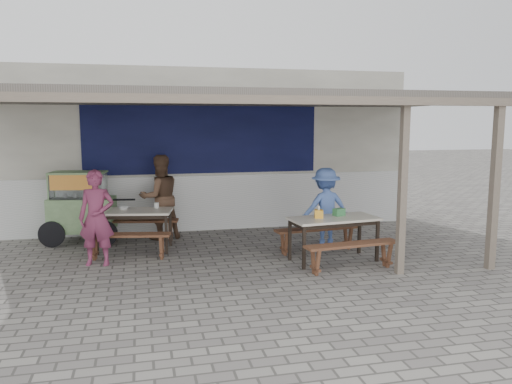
{
  "coord_description": "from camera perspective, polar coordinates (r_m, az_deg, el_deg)",
  "views": [
    {
      "loc": [
        -1.55,
        -7.73,
        2.35
      ],
      "look_at": [
        0.47,
        0.9,
        1.1
      ],
      "focal_mm": 35.0,
      "sensor_mm": 36.0,
      "label": 1
    }
  ],
  "objects": [
    {
      "name": "bench_right_street",
      "position": [
        8.09,
        10.92,
        -6.51
      ],
      "size": [
        1.6,
        0.45,
        0.45
      ],
      "rotation": [
        0.0,
        0.0,
        0.11
      ],
      "color": "brown",
      "rests_on": "ground"
    },
    {
      "name": "patron_street_side",
      "position": [
        8.59,
        -17.76,
        -2.82
      ],
      "size": [
        0.64,
        0.48,
        1.58
      ],
      "primitive_type": "imported",
      "rotation": [
        0.0,
        0.0,
        -0.19
      ],
      "color": "#772E4C",
      "rests_on": "ground"
    },
    {
      "name": "ground",
      "position": [
        8.23,
        -1.79,
        -8.58
      ],
      "size": [
        60.0,
        60.0,
        0.0
      ],
      "primitive_type": "plane",
      "color": "slate",
      "rests_on": "ground"
    },
    {
      "name": "warung_roof",
      "position": [
        8.78,
        -2.94,
        10.39
      ],
      "size": [
        9.0,
        4.21,
        2.81
      ],
      "color": "#56504A",
      "rests_on": "ground"
    },
    {
      "name": "bench_left_street",
      "position": [
        8.87,
        -14.42,
        -5.36
      ],
      "size": [
        1.47,
        0.54,
        0.45
      ],
      "rotation": [
        0.0,
        0.0,
        -0.18
      ],
      "color": "brown",
      "rests_on": "ground"
    },
    {
      "name": "back_wall",
      "position": [
        11.44,
        -5.4,
        4.82
      ],
      "size": [
        9.0,
        1.28,
        3.5
      ],
      "color": "beige",
      "rests_on": "ground"
    },
    {
      "name": "bench_right_wall",
      "position": [
        9.14,
        6.98,
        -4.73
      ],
      "size": [
        1.6,
        0.45,
        0.45
      ],
      "rotation": [
        0.0,
        0.0,
        0.11
      ],
      "color": "brown",
      "rests_on": "ground"
    },
    {
      "name": "bench_left_wall",
      "position": [
        10.06,
        -13.0,
        -3.74
      ],
      "size": [
        1.47,
        0.54,
        0.45
      ],
      "rotation": [
        0.0,
        0.0,
        -0.18
      ],
      "color": "brown",
      "rests_on": "ground"
    },
    {
      "name": "patron_wall_side",
      "position": [
        10.19,
        -10.92,
        -0.58
      ],
      "size": [
        0.98,
        0.85,
        1.71
      ],
      "primitive_type": "imported",
      "rotation": [
        0.0,
        0.0,
        3.43
      ],
      "color": "brown",
      "rests_on": "ground"
    },
    {
      "name": "table_left",
      "position": [
        9.4,
        -13.73,
        -2.51
      ],
      "size": [
        1.45,
        0.94,
        0.75
      ],
      "rotation": [
        0.0,
        0.0,
        -0.18
      ],
      "color": "beige",
      "rests_on": "ground"
    },
    {
      "name": "condiment_jar",
      "position": [
        9.54,
        -11.29,
        -1.49
      ],
      "size": [
        0.09,
        0.09,
        0.1
      ],
      "primitive_type": "cylinder",
      "color": "silver",
      "rests_on": "table_left"
    },
    {
      "name": "tissue_box",
      "position": [
        8.44,
        7.18,
        -2.49
      ],
      "size": [
        0.17,
        0.17,
        0.14
      ],
      "primitive_type": "cube",
      "rotation": [
        0.0,
        0.0,
        -0.25
      ],
      "color": "gold",
      "rests_on": "table_right"
    },
    {
      "name": "condiment_bowl",
      "position": [
        9.5,
        -14.87,
        -1.8
      ],
      "size": [
        0.22,
        0.22,
        0.05
      ],
      "primitive_type": "imported",
      "rotation": [
        0.0,
        0.0,
        -0.18
      ],
      "color": "white",
      "rests_on": "table_left"
    },
    {
      "name": "table_right",
      "position": [
        8.54,
        8.87,
        -3.41
      ],
      "size": [
        1.55,
        0.85,
        0.75
      ],
      "rotation": [
        0.0,
        0.0,
        0.11
      ],
      "color": "beige",
      "rests_on": "ground"
    },
    {
      "name": "donation_box",
      "position": [
        8.69,
        9.46,
        -2.27
      ],
      "size": [
        0.22,
        0.18,
        0.13
      ],
      "primitive_type": "cube",
      "rotation": [
        0.0,
        0.0,
        0.32
      ],
      "color": "#377D45",
      "rests_on": "table_right"
    },
    {
      "name": "patron_right_table",
      "position": [
        9.44,
        7.92,
        -1.81
      ],
      "size": [
        1.01,
        0.63,
        1.5
      ],
      "primitive_type": "imported",
      "rotation": [
        0.0,
        0.0,
        3.22
      ],
      "color": "#4F6FBB",
      "rests_on": "ground"
    },
    {
      "name": "vendor_cart",
      "position": [
        10.25,
        -19.38,
        -1.36
      ],
      "size": [
        1.81,
        0.89,
        1.4
      ],
      "rotation": [
        0.0,
        0.0,
        -0.17
      ],
      "color": "#84AA71",
      "rests_on": "ground"
    }
  ]
}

